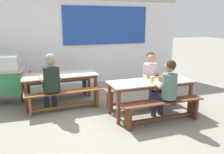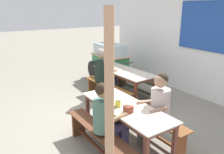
# 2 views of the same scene
# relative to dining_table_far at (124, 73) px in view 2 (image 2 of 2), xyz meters

# --- Properties ---
(ground_plane) EXTENTS (40.00, 40.00, 0.00)m
(ground_plane) POSITION_rel_dining_table_far_xyz_m (0.80, -1.00, -0.66)
(ground_plane) COLOR gray
(backdrop_wall) EXTENTS (6.77, 0.23, 2.79)m
(backdrop_wall) POSITION_rel_dining_table_far_xyz_m (0.83, 1.73, 0.81)
(backdrop_wall) COLOR white
(backdrop_wall) RESTS_ON ground_plane
(dining_table_far) EXTENTS (1.78, 0.80, 0.73)m
(dining_table_far) POSITION_rel_dining_table_far_xyz_m (0.00, 0.00, 0.00)
(dining_table_far) COLOR beige
(dining_table_far) RESTS_ON ground_plane
(dining_table_near) EXTENTS (1.83, 0.69, 0.73)m
(dining_table_near) POSITION_rel_dining_table_far_xyz_m (1.76, -1.24, -0.00)
(dining_table_near) COLOR beige
(dining_table_near) RESTS_ON ground_plane
(bench_far_back) EXTENTS (1.70, 0.39, 0.46)m
(bench_far_back) POSITION_rel_dining_table_far_xyz_m (-0.03, 0.52, -0.34)
(bench_far_back) COLOR #403C26
(bench_far_back) RESTS_ON ground_plane
(bench_far_front) EXTENTS (1.73, 0.35, 0.46)m
(bench_far_front) POSITION_rel_dining_table_far_xyz_m (0.03, -0.52, -0.36)
(bench_far_front) COLOR brown
(bench_far_front) RESTS_ON ground_plane
(bench_near_back) EXTENTS (1.72, 0.33, 0.46)m
(bench_near_back) POSITION_rel_dining_table_far_xyz_m (1.75, -0.72, -0.36)
(bench_near_back) COLOR brown
(bench_near_back) RESTS_ON ground_plane
(bench_near_front) EXTENTS (1.71, 0.30, 0.46)m
(bench_near_front) POSITION_rel_dining_table_far_xyz_m (1.76, -1.76, -0.36)
(bench_near_front) COLOR #56311F
(bench_near_front) RESTS_ON ground_plane
(food_cart) EXTENTS (1.60, 0.84, 1.17)m
(food_cart) POSITION_rel_dining_table_far_xyz_m (-1.46, 0.50, 0.03)
(food_cart) COLOR #33884F
(food_cart) RESTS_ON ground_plane
(person_right_near_table) EXTENTS (0.46, 0.54, 1.27)m
(person_right_near_table) POSITION_rel_dining_table_far_xyz_m (2.01, -0.79, 0.07)
(person_right_near_table) COLOR #615B50
(person_right_near_table) RESTS_ON ground_plane
(person_left_back_turned) EXTENTS (0.48, 0.61, 1.32)m
(person_left_back_turned) POSITION_rel_dining_table_far_xyz_m (-0.23, -0.46, 0.10)
(person_left_back_turned) COLOR #2E2C4D
(person_left_back_turned) RESTS_ON ground_plane
(person_near_front) EXTENTS (0.41, 0.58, 1.26)m
(person_near_front) POSITION_rel_dining_table_far_xyz_m (1.88, -1.67, 0.06)
(person_near_front) COLOR #342E4F
(person_near_front) RESTS_ON ground_plane
(tissue_box) EXTENTS (0.12, 0.11, 0.13)m
(tissue_box) POSITION_rel_dining_table_far_xyz_m (1.97, -1.35, 0.13)
(tissue_box) COLOR brown
(tissue_box) RESTS_ON dining_table_near
(condiment_jar) EXTENTS (0.09, 0.09, 0.14)m
(condiment_jar) POSITION_rel_dining_table_far_xyz_m (1.72, -1.37, 0.14)
(condiment_jar) COLOR yellow
(condiment_jar) RESTS_ON dining_table_near
(wooden_support_post) EXTENTS (0.09, 0.09, 2.30)m
(wooden_support_post) POSITION_rel_dining_table_far_xyz_m (2.91, -2.29, 0.49)
(wooden_support_post) COLOR tan
(wooden_support_post) RESTS_ON ground_plane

